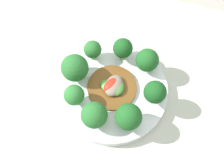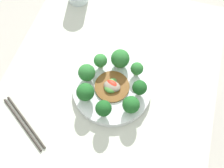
{
  "view_description": "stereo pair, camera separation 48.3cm",
  "coord_description": "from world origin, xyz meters",
  "px_view_note": "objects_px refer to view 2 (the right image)",
  "views": [
    {
      "loc": [
        0.04,
        -0.22,
        1.31
      ],
      "look_at": [
        -0.05,
        0.02,
        0.81
      ],
      "focal_mm": 42.0,
      "sensor_mm": 36.0,
      "label": 1
    },
    {
      "loc": [
        0.31,
        0.12,
        1.52
      ],
      "look_at": [
        -0.05,
        0.02,
        0.81
      ],
      "focal_mm": 42.0,
      "sensor_mm": 36.0,
      "label": 2
    }
  ],
  "objects_px": {
    "broccoli_northwest": "(137,69)",
    "broccoli_southeast": "(85,92)",
    "broccoli_south": "(87,73)",
    "broccoli_west": "(120,59)",
    "broccoli_northeast": "(131,105)",
    "broccoli_southwest": "(100,61)",
    "broccoli_north": "(140,88)",
    "stirfry_center": "(112,86)",
    "chopsticks": "(24,123)",
    "broccoli_east": "(103,108)",
    "plate": "(112,89)"
  },
  "relations": [
    {
      "from": "broccoli_northwest",
      "to": "broccoli_southeast",
      "type": "relative_size",
      "value": 0.82
    },
    {
      "from": "broccoli_northwest",
      "to": "broccoli_south",
      "type": "xyz_separation_m",
      "value": [
        0.06,
        -0.14,
        0.0
      ]
    },
    {
      "from": "broccoli_west",
      "to": "broccoli_northeast",
      "type": "height_order",
      "value": "broccoli_west"
    },
    {
      "from": "broccoli_southwest",
      "to": "broccoli_south",
      "type": "relative_size",
      "value": 0.9
    },
    {
      "from": "broccoli_northwest",
      "to": "broccoli_northeast",
      "type": "height_order",
      "value": "broccoli_northeast"
    },
    {
      "from": "broccoli_north",
      "to": "broccoli_southeast",
      "type": "distance_m",
      "value": 0.16
    },
    {
      "from": "broccoli_southwest",
      "to": "broccoli_northeast",
      "type": "distance_m",
      "value": 0.18
    },
    {
      "from": "broccoli_north",
      "to": "stirfry_center",
      "type": "bearing_deg",
      "value": -86.36
    },
    {
      "from": "broccoli_north",
      "to": "broccoli_south",
      "type": "xyz_separation_m",
      "value": [
        -0.0,
        -0.17,
        0.0
      ]
    },
    {
      "from": "broccoli_northwest",
      "to": "stirfry_center",
      "type": "xyz_separation_m",
      "value": [
        0.07,
        -0.06,
        -0.02
      ]
    },
    {
      "from": "chopsticks",
      "to": "broccoli_south",
      "type": "bearing_deg",
      "value": 143.48
    },
    {
      "from": "stirfry_center",
      "to": "chopsticks",
      "type": "bearing_deg",
      "value": -51.14
    },
    {
      "from": "broccoli_south",
      "to": "stirfry_center",
      "type": "relative_size",
      "value": 0.58
    },
    {
      "from": "broccoli_south",
      "to": "broccoli_southeast",
      "type": "bearing_deg",
      "value": 15.67
    },
    {
      "from": "broccoli_north",
      "to": "chopsticks",
      "type": "distance_m",
      "value": 0.36
    },
    {
      "from": "broccoli_south",
      "to": "broccoli_east",
      "type": "height_order",
      "value": "broccoli_east"
    },
    {
      "from": "broccoli_south",
      "to": "broccoli_northeast",
      "type": "bearing_deg",
      "value": 67.92
    },
    {
      "from": "broccoli_southwest",
      "to": "broccoli_northeast",
      "type": "height_order",
      "value": "broccoli_northeast"
    },
    {
      "from": "broccoli_northeast",
      "to": "broccoli_northwest",
      "type": "bearing_deg",
      "value": -174.02
    },
    {
      "from": "broccoli_southeast",
      "to": "chopsticks",
      "type": "distance_m",
      "value": 0.21
    },
    {
      "from": "broccoli_northeast",
      "to": "broccoli_south",
      "type": "relative_size",
      "value": 0.95
    },
    {
      "from": "broccoli_northwest",
      "to": "broccoli_southeast",
      "type": "height_order",
      "value": "broccoli_southeast"
    },
    {
      "from": "broccoli_west",
      "to": "stirfry_center",
      "type": "height_order",
      "value": "broccoli_west"
    },
    {
      "from": "chopsticks",
      "to": "broccoli_west",
      "type": "bearing_deg",
      "value": 139.8
    },
    {
      "from": "plate",
      "to": "chopsticks",
      "type": "bearing_deg",
      "value": -50.92
    },
    {
      "from": "chopsticks",
      "to": "broccoli_east",
      "type": "bearing_deg",
      "value": 111.66
    },
    {
      "from": "broccoli_south",
      "to": "chopsticks",
      "type": "bearing_deg",
      "value": -36.52
    },
    {
      "from": "broccoli_east",
      "to": "broccoli_southeast",
      "type": "bearing_deg",
      "value": -117.55
    },
    {
      "from": "broccoli_north",
      "to": "broccoli_west",
      "type": "relative_size",
      "value": 0.87
    },
    {
      "from": "broccoli_west",
      "to": "chopsticks",
      "type": "height_order",
      "value": "broccoli_west"
    },
    {
      "from": "broccoli_north",
      "to": "broccoli_southwest",
      "type": "bearing_deg",
      "value": -112.45
    },
    {
      "from": "broccoli_east",
      "to": "broccoli_southwest",
      "type": "bearing_deg",
      "value": -159.28
    },
    {
      "from": "broccoli_east",
      "to": "chopsticks",
      "type": "height_order",
      "value": "broccoli_east"
    },
    {
      "from": "broccoli_southwest",
      "to": "chopsticks",
      "type": "bearing_deg",
      "value": -34.41
    },
    {
      "from": "broccoli_southwest",
      "to": "broccoli_southeast",
      "type": "bearing_deg",
      "value": -4.16
    },
    {
      "from": "broccoli_southeast",
      "to": "broccoli_west",
      "type": "height_order",
      "value": "broccoli_west"
    },
    {
      "from": "broccoli_southwest",
      "to": "broccoli_northwest",
      "type": "bearing_deg",
      "value": 92.44
    },
    {
      "from": "broccoli_southeast",
      "to": "broccoli_northeast",
      "type": "relative_size",
      "value": 1.09
    },
    {
      "from": "broccoli_north",
      "to": "broccoli_south",
      "type": "height_order",
      "value": "broccoli_south"
    },
    {
      "from": "broccoli_north",
      "to": "chopsticks",
      "type": "relative_size",
      "value": 0.32
    },
    {
      "from": "broccoli_north",
      "to": "broccoli_northwest",
      "type": "bearing_deg",
      "value": -159.56
    },
    {
      "from": "broccoli_north",
      "to": "broccoli_southeast",
      "type": "height_order",
      "value": "broccoli_southeast"
    },
    {
      "from": "broccoli_south",
      "to": "stirfry_center",
      "type": "xyz_separation_m",
      "value": [
        0.01,
        0.08,
        -0.03
      ]
    },
    {
      "from": "broccoli_northeast",
      "to": "broccoli_east",
      "type": "xyz_separation_m",
      "value": [
        0.04,
        -0.07,
        0.01
      ]
    },
    {
      "from": "broccoli_northeast",
      "to": "broccoli_east",
      "type": "distance_m",
      "value": 0.08
    },
    {
      "from": "broccoli_west",
      "to": "broccoli_south",
      "type": "height_order",
      "value": "broccoli_west"
    },
    {
      "from": "plate",
      "to": "broccoli_northeast",
      "type": "bearing_deg",
      "value": 52.86
    },
    {
      "from": "broccoli_northeast",
      "to": "chopsticks",
      "type": "xyz_separation_m",
      "value": [
        0.13,
        -0.3,
        -0.05
      ]
    },
    {
      "from": "broccoli_south",
      "to": "plate",
      "type": "bearing_deg",
      "value": 84.66
    },
    {
      "from": "broccoli_southwest",
      "to": "chopsticks",
      "type": "xyz_separation_m",
      "value": [
        0.24,
        -0.17,
        -0.05
      ]
    }
  ]
}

